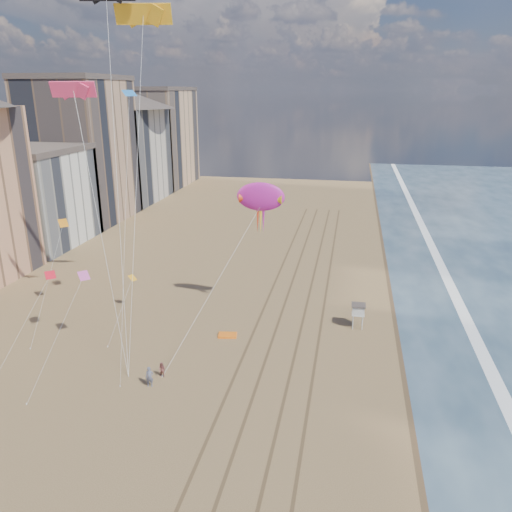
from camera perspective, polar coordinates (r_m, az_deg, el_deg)
The scene contains 11 objects.
wet_sand at distance 68.80m, azimuth 18.73°, elevation -4.88°, with size 260.00×260.00×0.00m, color #42301E.
foam at distance 69.55m, azimuth 22.16°, elevation -5.04°, with size 260.00×260.00×0.00m, color white.
tracks at distance 59.25m, azimuth 3.86°, elevation -7.72°, with size 7.68×120.00×0.01m.
buildings at distance 104.64m, azimuth -20.86°, elevation 10.37°, with size 34.72×131.35×29.00m.
lifeguard_stand at distance 58.48m, azimuth 11.62°, elevation -6.05°, with size 1.60×1.60×2.89m.
grounded_kite at distance 56.38m, azimuth -3.27°, elevation -9.02°, with size 2.05×1.30×0.23m, color orange.
show_kite at distance 56.45m, azimuth 0.53°, elevation 6.74°, with size 5.85×8.22×21.54m.
kite_flyer_a at distance 48.24m, azimuth -12.08°, elevation -13.36°, with size 0.72×0.47×1.98m, color #55586D.
kite_flyer_b at distance 49.53m, azimuth -10.70°, elevation -12.66°, with size 0.74×0.58×1.52m, color brown.
parafoils at distance 55.49m, azimuth -16.08°, elevation 24.11°, with size 11.48×5.29×10.72m.
small_kites at distance 55.44m, azimuth -18.46°, elevation 3.68°, with size 12.45×11.39×22.04m.
Camera 1 is at (8.78, -22.84, 26.07)m, focal length 35.00 mm.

